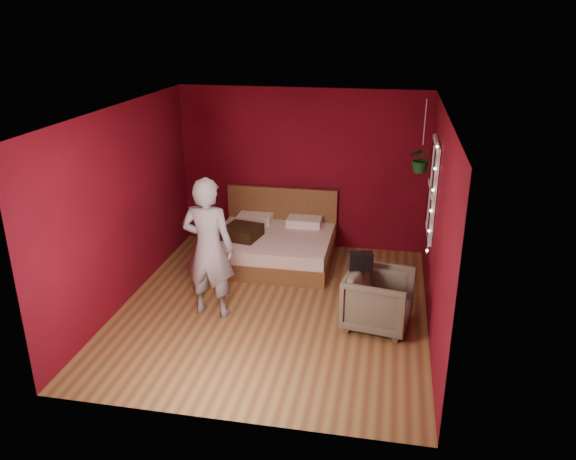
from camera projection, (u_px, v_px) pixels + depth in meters
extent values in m
plane|color=olive|center=(273.00, 308.00, 7.47)|extent=(4.50, 4.50, 0.00)
cube|color=maroon|center=(302.00, 169.00, 9.06)|extent=(4.00, 0.02, 2.60)
cube|color=maroon|center=(218.00, 301.00, 4.93)|extent=(4.00, 0.02, 2.60)
cube|color=maroon|center=(123.00, 206.00, 7.34)|extent=(0.02, 4.50, 2.60)
cube|color=maroon|center=(438.00, 227.00, 6.65)|extent=(0.02, 4.50, 2.60)
cube|color=white|center=(271.00, 110.00, 6.52)|extent=(4.00, 4.50, 0.02)
cube|color=white|center=(432.00, 188.00, 7.40)|extent=(0.04, 0.97, 1.27)
cube|color=black|center=(431.00, 188.00, 7.41)|extent=(0.02, 0.85, 1.15)
cube|color=white|center=(431.00, 188.00, 7.41)|extent=(0.03, 0.05, 1.15)
cube|color=white|center=(431.00, 188.00, 7.41)|extent=(0.03, 0.85, 0.05)
cylinder|color=silver|center=(432.00, 200.00, 6.93)|extent=(0.01, 0.01, 1.45)
sphere|color=#FFF2CC|center=(427.00, 251.00, 7.17)|extent=(0.04, 0.04, 0.04)
sphere|color=#FFF2CC|center=(429.00, 231.00, 7.08)|extent=(0.04, 0.04, 0.04)
sphere|color=#FFF2CC|center=(431.00, 211.00, 6.98)|extent=(0.04, 0.04, 0.04)
sphere|color=#FFF2CC|center=(433.00, 190.00, 6.88)|extent=(0.04, 0.04, 0.04)
sphere|color=#FFF2CC|center=(435.00, 169.00, 6.78)|extent=(0.04, 0.04, 0.04)
sphere|color=#FFF2CC|center=(437.00, 147.00, 6.68)|extent=(0.04, 0.04, 0.04)
cube|color=brown|center=(273.00, 255.00, 8.78)|extent=(1.82, 1.55, 0.26)
cube|color=beige|center=(273.00, 241.00, 8.70)|extent=(1.79, 1.52, 0.20)
cube|color=brown|center=(282.00, 217.00, 9.32)|extent=(1.82, 0.07, 1.00)
cube|color=white|center=(255.00, 218.00, 9.18)|extent=(0.55, 0.35, 0.13)
cube|color=white|center=(304.00, 222.00, 9.04)|extent=(0.55, 0.35, 0.13)
imported|color=gray|center=(208.00, 248.00, 7.00)|extent=(0.70, 0.48, 1.84)
imported|color=#696A53|center=(378.00, 300.00, 6.91)|extent=(0.92, 0.90, 0.73)
cube|color=black|center=(361.00, 261.00, 6.86)|extent=(0.32, 0.21, 0.21)
cube|color=#311E10|center=(242.00, 232.00, 8.55)|extent=(0.60, 0.60, 0.18)
cylinder|color=silver|center=(425.00, 122.00, 7.55)|extent=(0.01, 0.01, 0.62)
imported|color=#195A1A|center=(422.00, 159.00, 7.73)|extent=(0.40, 0.36, 0.39)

